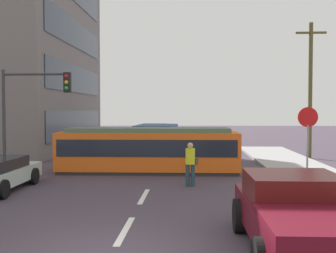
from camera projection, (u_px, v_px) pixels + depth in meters
The scene contains 12 objects.
ground_plane at pixel (154, 177), 18.08m from camera, with size 120.00×120.00×0.00m, color #433844.
lane_stripe_1 at pixel (125, 230), 10.09m from camera, with size 0.16×2.40×0.01m, color silver.
lane_stripe_2 at pixel (144, 196), 14.08m from camera, with size 0.16×2.40×0.01m, color silver.
lane_stripe_3 at pixel (165, 157), 25.63m from camera, with size 0.16×2.40×0.01m, color silver.
lane_stripe_4 at pixel (170, 148), 31.61m from camera, with size 0.16×2.40×0.01m, color silver.
streetcar_tram at pixel (149, 149), 19.62m from camera, with size 8.36×2.66×2.08m.
city_bus at pixel (157, 137), 28.11m from camera, with size 2.66×5.21×1.92m.
pedestrian_crossing at pixel (190, 162), 15.90m from camera, with size 0.49×0.36×1.67m.
pickup_truck_parked at pixel (299, 215), 8.43m from camera, with size 2.32×5.02×1.55m.
stop_sign at pixel (308, 129), 15.95m from camera, with size 0.76×0.07×2.88m.
traffic_light_mast at pixel (32, 102), 17.66m from camera, with size 2.96×0.33×4.62m.
utility_pole_mid at pixel (310, 88), 25.01m from camera, with size 1.80×0.24×8.10m.
Camera 1 is at (1.59, -7.91, 2.91)m, focal length 44.80 mm.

